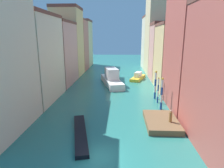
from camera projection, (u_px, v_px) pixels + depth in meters
ground_plane at (112, 88)px, 41.25m from camera, size 154.00×154.00×0.00m
building_left_1 at (33, 58)px, 32.00m from camera, size 7.20×11.60×14.39m
building_left_2 at (56, 53)px, 43.68m from camera, size 7.20×11.75×14.00m
building_left_3 at (68, 42)px, 53.12m from camera, size 7.20×8.86×18.37m
building_left_4 at (76, 45)px, 62.04m from camera, size 7.20×8.43×15.87m
building_left_5 at (81, 43)px, 70.65m from camera, size 7.20×9.53×16.45m
building_right_1 at (196, 47)px, 28.15m from camera, size 7.20×10.76×18.40m
building_right_2 at (175, 57)px, 39.07m from camera, size 7.20×9.83×13.27m
building_right_3 at (165, 52)px, 47.73m from camera, size 7.20×7.56×14.01m
building_right_4 at (159, 35)px, 55.77m from camera, size 7.20×10.60×21.92m
building_right_5 at (153, 42)px, 66.04m from camera, size 7.20×9.44×17.28m
waterfront_dock at (161, 122)px, 24.13m from camera, size 3.92×6.17×0.69m
person_on_dock at (171, 116)px, 23.10m from camera, size 0.36×0.36×1.53m
mooring_pole_0 at (162, 93)px, 28.51m from camera, size 0.35×0.35×4.90m
mooring_pole_1 at (158, 90)px, 31.53m from camera, size 0.27×0.27×4.31m
mooring_pole_2 at (155, 85)px, 33.54m from camera, size 0.38×0.38×4.99m
vaporetto_white at (112, 79)px, 43.79m from camera, size 5.96×12.43×3.76m
gondola_black at (80, 133)px, 21.53m from camera, size 3.43×9.18×0.42m
motorboat_0 at (138, 77)px, 49.42m from camera, size 4.62×7.97×1.86m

